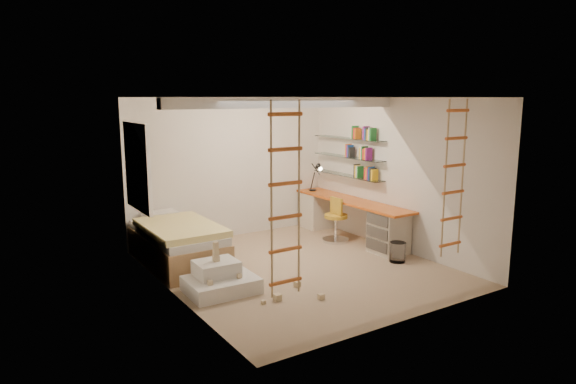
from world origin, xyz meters
TOP-DOWN VIEW (x-y plane):
  - floor at (0.00, 0.00)m, footprint 4.50×4.50m
  - ceiling_beam at (0.00, 0.30)m, footprint 4.00×0.18m
  - window_frame at (-1.97, 1.50)m, footprint 0.06×1.15m
  - window_blind at (-1.93, 1.50)m, footprint 0.02×1.00m
  - rope_ladder_left at (-1.35, -1.75)m, footprint 0.41×0.04m
  - rope_ladder_right at (1.35, -1.75)m, footprint 0.41×0.04m
  - waste_bin at (1.51, -0.60)m, footprint 0.26×0.26m
  - desk at (1.72, 0.86)m, footprint 0.56×2.80m
  - shelves at (1.87, 1.13)m, footprint 0.25×1.80m
  - bed at (-1.48, 1.23)m, footprint 1.02×2.00m
  - task_lamp at (1.67, 1.82)m, footprint 0.14×0.36m
  - swivel_chair at (1.40, 0.86)m, footprint 0.49×0.49m
  - play_platform at (-1.44, -0.22)m, footprint 0.94×0.74m
  - toy_blocks at (-1.14, -0.50)m, footprint 1.29×1.12m
  - books at (1.87, 1.13)m, footprint 0.14×0.70m

SIDE VIEW (x-z plane):
  - floor at x=0.00m, z-range 0.00..0.00m
  - play_platform at x=-1.44m, z-range -0.04..0.37m
  - waste_bin at x=1.51m, z-range 0.00..0.32m
  - toy_blocks at x=-1.14m, z-range -0.07..0.61m
  - swivel_chair at x=1.40m, z-range -0.11..0.71m
  - bed at x=-1.48m, z-range -0.02..0.67m
  - desk at x=1.72m, z-range 0.03..0.78m
  - task_lamp at x=1.67m, z-range 0.85..1.42m
  - shelves at x=1.87m, z-range 1.14..1.86m
  - rope_ladder_left at x=-1.35m, z-range 0.45..2.58m
  - rope_ladder_right at x=1.35m, z-range 0.45..2.58m
  - window_frame at x=-1.97m, z-range 0.88..2.23m
  - window_blind at x=-1.93m, z-range 0.95..2.15m
  - books at x=1.87m, z-range 1.16..2.08m
  - ceiling_beam at x=0.00m, z-range 2.44..2.60m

